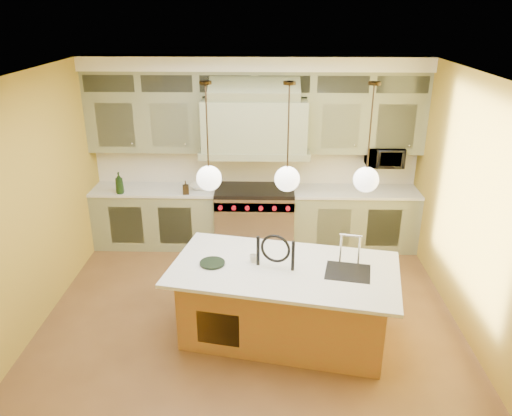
{
  "coord_description": "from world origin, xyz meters",
  "views": [
    {
      "loc": [
        0.21,
        -5.02,
        3.57
      ],
      "look_at": [
        0.06,
        0.7,
        1.23
      ],
      "focal_mm": 35.0,
      "sensor_mm": 36.0,
      "label": 1
    }
  ],
  "objects_px": {
    "range": "(255,217)",
    "kitchen_island": "(285,300)",
    "microwave": "(384,156)",
    "counter_stool": "(271,288)"
  },
  "relations": [
    {
      "from": "range",
      "to": "kitchen_island",
      "type": "xyz_separation_m",
      "value": [
        0.4,
        -2.35,
        -0.01
      ]
    },
    {
      "from": "range",
      "to": "microwave",
      "type": "distance_m",
      "value": 2.18
    },
    {
      "from": "microwave",
      "to": "kitchen_island",
      "type": "bearing_deg",
      "value": -122.18
    },
    {
      "from": "counter_stool",
      "to": "range",
      "type": "bearing_deg",
      "value": 111.88
    },
    {
      "from": "range",
      "to": "counter_stool",
      "type": "relative_size",
      "value": 0.92
    },
    {
      "from": "kitchen_island",
      "to": "microwave",
      "type": "bearing_deg",
      "value": 68.89
    },
    {
      "from": "counter_stool",
      "to": "microwave",
      "type": "xyz_separation_m",
      "value": [
        1.7,
        2.65,
        0.69
      ]
    },
    {
      "from": "microwave",
      "to": "counter_stool",
      "type": "bearing_deg",
      "value": -122.71
    },
    {
      "from": "range",
      "to": "microwave",
      "type": "bearing_deg",
      "value": 3.12
    },
    {
      "from": "range",
      "to": "counter_stool",
      "type": "xyz_separation_m",
      "value": [
        0.25,
        -2.55,
        0.27
      ]
    }
  ]
}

